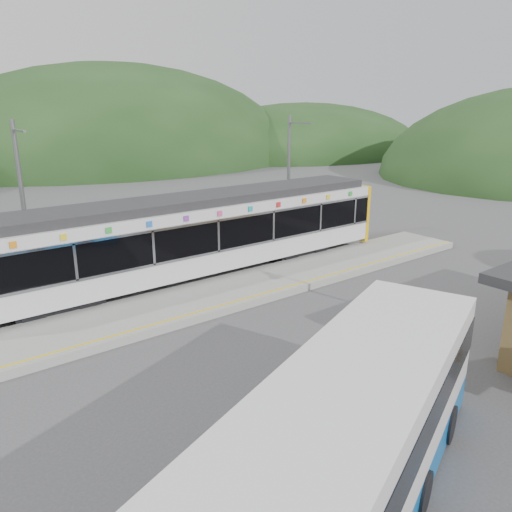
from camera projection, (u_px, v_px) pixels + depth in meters
ground at (297, 316)px, 18.46m from camera, size 120.00×120.00×0.00m
hills at (317, 255)px, 26.09m from camera, size 146.00×149.00×26.00m
platform at (245, 288)px, 20.92m from camera, size 26.00×3.20×0.30m
yellow_line at (264, 293)px, 19.89m from camera, size 26.00×0.10×0.01m
train at (191, 235)px, 21.86m from camera, size 20.44×3.01×3.74m
catenary_mast_west at (24, 206)px, 19.80m from camera, size 0.18×1.80×7.00m
catenary_mast_east at (289, 177)px, 27.99m from camera, size 0.18×1.80×7.00m
bus at (338, 467)px, 8.68m from camera, size 11.20×6.34×3.01m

